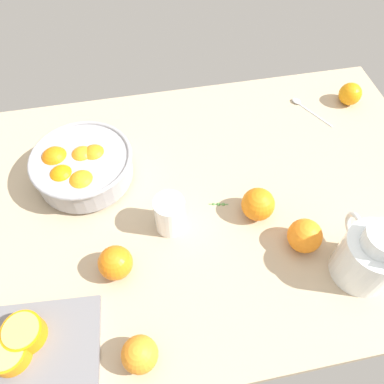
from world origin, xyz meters
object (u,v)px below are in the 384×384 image
Objects in this scene: spoon at (305,107)px; loose_orange_4 at (258,204)px; loose_orange_1 at (305,236)px; juice_glass at (170,216)px; juice_pitcher at (367,258)px; orange_half_0 at (9,354)px; loose_orange_3 at (115,263)px; loose_orange_2 at (140,354)px; orange_half_1 at (24,333)px; cutting_board at (22,354)px; fruit_bowl at (82,167)px; loose_orange_0 at (350,94)px.

loose_orange_4 is at bearing -127.54° from spoon.
juice_glass is at bearing 159.60° from loose_orange_1.
orange_half_0 is at bearing -176.72° from juice_pitcher.
loose_orange_3 is (-14.07, -9.64, -0.65)cm from juice_glass.
spoon is (60.12, 64.57, -3.29)cm from loose_orange_2.
loose_orange_1 is (30.55, -11.36, -0.50)cm from juice_glass.
juice_pitcher is 2.41× the size of loose_orange_2.
juice_pitcher is 2.15× the size of orange_half_1.
juice_pitcher reaches higher than loose_orange_4.
loose_orange_2 is at bearing -155.67° from loose_orange_1.
juice_pitcher is 52.91cm from loose_orange_2.
loose_orange_1 is at bearing 24.33° from loose_orange_2.
loose_orange_2 is at bearing -12.75° from cutting_board.
spoon is at bearing 34.99° from juice_glass.
juice_glass is 1.31× the size of loose_orange_3.
orange_half_0 is at bearing 168.45° from loose_orange_2.
juice_glass is 60.27cm from spoon.
orange_half_0 reaches higher than spoon.
fruit_bowl is at bearing 70.33° from orange_half_0.
fruit_bowl is 1.79× the size of spoon.
loose_orange_1 is (66.98, 13.51, 0.79)cm from orange_half_0.
spoon is at bearing 34.71° from orange_half_0.
orange_half_1 is (2.79, 3.48, 0.17)cm from orange_half_0.
cutting_board is 3.08cm from orange_half_0.
loose_orange_4 reaches higher than loose_orange_0.
orange_half_0 is 63.49cm from loose_orange_4.
loose_orange_1 is 1.04× the size of loose_orange_3.
loose_orange_0 is at bearing 28.59° from juice_glass.
cutting_board is at bearing -157.24° from loose_orange_4.
loose_orange_2 is (-74.37, -64.69, 0.21)cm from loose_orange_0.
spoon is (27.00, 35.13, -3.77)cm from loose_orange_4.
loose_orange_4 is 44.47cm from spoon.
loose_orange_3 is (-55.16, 10.78, -2.41)cm from juice_pitcher.
juice_glass reaches higher than loose_orange_0.
juice_pitcher is at bearing -26.43° from juice_glass.
juice_glass is (-41.09, 20.42, -1.77)cm from juice_pitcher.
loose_orange_3 is at bearing -145.13° from spoon.
loose_orange_2 reaches higher than orange_half_1.
cutting_board is 3.88× the size of orange_half_0.
loose_orange_3 reaches higher than loose_orange_0.
fruit_bowl is 85.57cm from loose_orange_0.
juice_pitcher is 2.55× the size of loose_orange_0.
juice_pitcher is at bearing -40.70° from loose_orange_1.
juice_pitcher reaches higher than loose_orange_3.
juice_glass is 32.60cm from loose_orange_1.
orange_half_1 is 64.97cm from loose_orange_1.
loose_orange_4 is (22.25, -0.65, -0.42)cm from juice_glass.
loose_orange_0 is (84.17, 15.35, -1.56)cm from fruit_bowl.
juice_pitcher is 45.92cm from juice_glass.
spoon is at bearing 67.81° from loose_orange_1.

